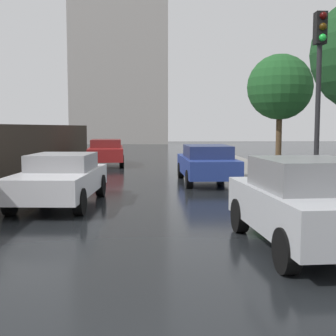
# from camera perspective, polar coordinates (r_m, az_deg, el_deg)

# --- Properties ---
(car_silver_near_kerb) EXTENTS (2.05, 3.92, 1.55)m
(car_silver_near_kerb) POSITION_cam_1_polar(r_m,az_deg,el_deg) (7.96, 17.41, -4.23)
(car_silver_near_kerb) COLOR #B2B5BA
(car_silver_near_kerb) RESTS_ON ground
(car_blue_far_ahead) EXTENTS (1.93, 4.57, 1.40)m
(car_blue_far_ahead) POSITION_cam_1_polar(r_m,az_deg,el_deg) (16.58, 4.97, 0.65)
(car_blue_far_ahead) COLOR navy
(car_blue_far_ahead) RESTS_ON ground
(car_red_behind_camera) EXTENTS (2.11, 4.69, 1.40)m
(car_red_behind_camera) POSITION_cam_1_polar(r_m,az_deg,el_deg) (24.22, -7.94, 2.09)
(car_red_behind_camera) COLOR maroon
(car_red_behind_camera) RESTS_ON ground
(car_white_far_lane) EXTENTS (2.09, 4.51, 1.35)m
(car_white_far_lane) POSITION_cam_1_polar(r_m,az_deg,el_deg) (12.27, -13.57, -1.26)
(car_white_far_lane) COLOR silver
(car_white_far_lane) RESTS_ON ground
(traffic_light) EXTENTS (0.26, 0.39, 4.65)m
(traffic_light) POSITION_cam_1_polar(r_m,az_deg,el_deg) (11.45, 18.81, 11.35)
(traffic_light) COLOR black
(traffic_light) RESTS_ON sidewalk_strip
(street_tree_near) EXTENTS (3.11, 3.11, 5.53)m
(street_tree_near) POSITION_cam_1_polar(r_m,az_deg,el_deg) (22.20, 14.16, 9.99)
(street_tree_near) COLOR #4C3823
(street_tree_near) RESTS_ON ground
(distant_tower) EXTENTS (12.00, 11.72, 26.66)m
(distant_tower) POSITION_cam_1_polar(r_m,az_deg,el_deg) (59.36, -5.93, 16.23)
(distant_tower) COLOR #9E9993
(distant_tower) RESTS_ON ground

